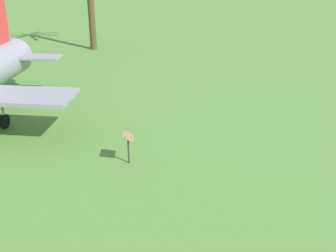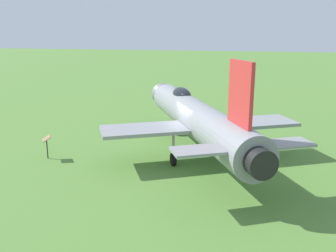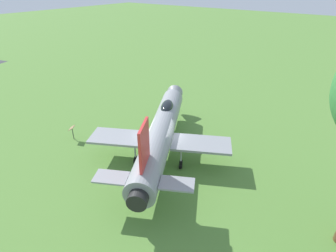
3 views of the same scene
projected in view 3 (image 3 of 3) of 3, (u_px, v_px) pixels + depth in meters
ground_plane at (161, 155)px, 19.59m from camera, size 200.00×200.00×0.00m
display_jet at (162, 130)px, 18.99m from camera, size 9.50×13.46×5.09m
info_plaque at (72, 130)px, 21.19m from camera, size 0.67×0.72×1.14m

